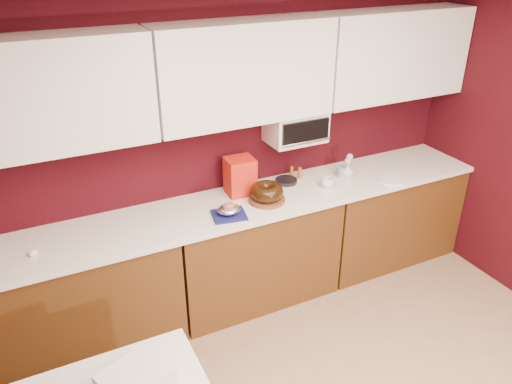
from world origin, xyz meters
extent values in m
cube|color=#35070D|center=(0.00, 2.25, 1.25)|extent=(4.00, 0.02, 2.50)
cube|color=#512E10|center=(-1.33, 1.94, 0.43)|extent=(1.31, 0.58, 0.86)
cube|color=#512E10|center=(0.00, 1.94, 0.43)|extent=(1.31, 0.58, 0.86)
cube|color=#512E10|center=(1.33, 1.94, 0.43)|extent=(1.31, 0.58, 0.86)
cube|color=silver|center=(0.00, 1.94, 0.88)|extent=(4.00, 0.62, 0.04)
cube|color=white|center=(-1.33, 2.08, 1.85)|extent=(1.31, 0.33, 0.70)
cube|color=white|center=(0.00, 2.08, 1.85)|extent=(1.31, 0.33, 0.70)
cube|color=white|center=(1.33, 2.08, 1.85)|extent=(1.31, 0.33, 0.70)
cube|color=white|center=(0.45, 2.10, 1.38)|extent=(0.45, 0.30, 0.25)
cube|color=black|center=(0.45, 1.94, 1.38)|extent=(0.40, 0.02, 0.18)
cylinder|color=silver|center=(0.45, 1.93, 1.30)|extent=(0.42, 0.02, 0.02)
cylinder|color=brown|center=(0.09, 1.88, 0.91)|extent=(0.28, 0.28, 0.03)
torus|color=black|center=(0.09, 1.88, 0.98)|extent=(0.33, 0.33, 0.10)
cube|color=#161854|center=(-0.26, 1.79, 0.91)|extent=(0.27, 0.24, 0.02)
ellipsoid|color=silver|center=(-0.26, 1.79, 0.96)|extent=(0.21, 0.20, 0.06)
ellipsoid|color=#A2544A|center=(-0.26, 1.79, 0.98)|extent=(0.10, 0.08, 0.06)
cube|color=#AB0B14|center=(-0.04, 2.09, 1.05)|extent=(0.22, 0.21, 0.29)
cylinder|color=black|center=(0.38, 2.09, 0.92)|extent=(0.21, 0.21, 0.03)
imported|color=silver|center=(0.63, 1.88, 0.95)|extent=(0.11, 0.11, 0.09)
cylinder|color=navy|center=(0.85, 1.99, 0.94)|extent=(0.08, 0.08, 0.09)
imported|color=silver|center=(0.88, 1.96, 0.97)|extent=(0.10, 0.10, 0.13)
sphere|color=pink|center=(0.88, 1.96, 1.05)|extent=(0.05, 0.05, 0.05)
sphere|color=#8599D5|center=(0.91, 1.98, 1.07)|extent=(0.06, 0.06, 0.06)
cylinder|color=white|center=(1.18, 1.74, 0.91)|extent=(0.26, 0.26, 0.01)
cylinder|color=brown|center=(0.52, 2.12, 0.95)|extent=(0.04, 0.04, 0.10)
ellipsoid|color=white|center=(-1.58, 1.88, 0.92)|extent=(0.06, 0.06, 0.04)
ellipsoid|color=white|center=(-1.57, 1.88, 0.92)|extent=(0.06, 0.05, 0.04)
cube|color=silver|center=(-1.23, 0.69, 0.80)|extent=(0.38, 0.35, 0.11)
cylinder|color=brown|center=(0.47, 2.17, 0.95)|extent=(0.03, 0.03, 0.10)
camera|label=1|loc=(-1.47, -1.10, 2.70)|focal=35.00mm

